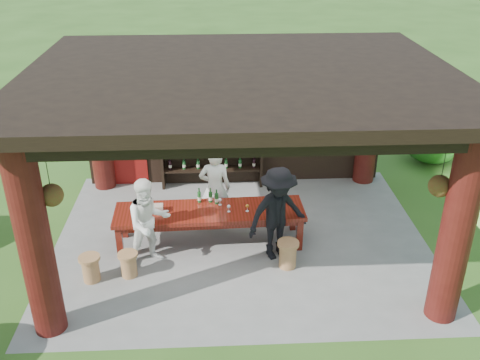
{
  "coord_description": "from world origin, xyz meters",
  "views": [
    {
      "loc": [
        -0.48,
        -9.11,
        5.92
      ],
      "look_at": [
        0.0,
        0.4,
        1.15
      ],
      "focal_mm": 40.0,
      "sensor_mm": 36.0,
      "label": 1
    }
  ],
  "objects_px": {
    "guest_woman": "(149,222)",
    "tasting_table": "(210,215)",
    "wine_shelf": "(212,145)",
    "host": "(215,188)",
    "stool_near_left": "(129,264)",
    "stool_far_left": "(91,268)",
    "guest_man": "(278,214)",
    "napkin_basket": "(156,208)",
    "stool_near_right": "(288,254)"
  },
  "relations": [
    {
      "from": "napkin_basket",
      "to": "stool_near_right",
      "type": "bearing_deg",
      "value": -19.39
    },
    {
      "from": "wine_shelf",
      "to": "napkin_basket",
      "type": "xyz_separation_m",
      "value": [
        -1.08,
        -2.53,
        -0.24
      ]
    },
    {
      "from": "wine_shelf",
      "to": "tasting_table",
      "type": "distance_m",
      "value": 2.56
    },
    {
      "from": "wine_shelf",
      "to": "host",
      "type": "distance_m",
      "value": 1.89
    },
    {
      "from": "tasting_table",
      "to": "stool_far_left",
      "type": "xyz_separation_m",
      "value": [
        -2.13,
        -1.12,
        -0.37
      ]
    },
    {
      "from": "stool_near_left",
      "to": "stool_near_right",
      "type": "bearing_deg",
      "value": 2.63
    },
    {
      "from": "tasting_table",
      "to": "guest_woman",
      "type": "distance_m",
      "value": 1.27
    },
    {
      "from": "host",
      "to": "tasting_table",
      "type": "bearing_deg",
      "value": 82.38
    },
    {
      "from": "stool_near_right",
      "to": "guest_man",
      "type": "height_order",
      "value": "guest_man"
    },
    {
      "from": "stool_near_right",
      "to": "host",
      "type": "distance_m",
      "value": 2.1
    },
    {
      "from": "stool_near_left",
      "to": "host",
      "type": "xyz_separation_m",
      "value": [
        1.59,
        1.65,
        0.63
      ]
    },
    {
      "from": "wine_shelf",
      "to": "host",
      "type": "bearing_deg",
      "value": -88.16
    },
    {
      "from": "host",
      "to": "guest_woman",
      "type": "relative_size",
      "value": 1.04
    },
    {
      "from": "stool_far_left",
      "to": "guest_man",
      "type": "xyz_separation_m",
      "value": [
        3.4,
        0.61,
        0.66
      ]
    },
    {
      "from": "tasting_table",
      "to": "napkin_basket",
      "type": "height_order",
      "value": "napkin_basket"
    },
    {
      "from": "stool_near_left",
      "to": "stool_far_left",
      "type": "bearing_deg",
      "value": -170.51
    },
    {
      "from": "host",
      "to": "napkin_basket",
      "type": "distance_m",
      "value": 1.31
    },
    {
      "from": "tasting_table",
      "to": "stool_near_left",
      "type": "relative_size",
      "value": 7.8
    },
    {
      "from": "stool_near_left",
      "to": "stool_near_right",
      "type": "relative_size",
      "value": 0.9
    },
    {
      "from": "napkin_basket",
      "to": "guest_woman",
      "type": "bearing_deg",
      "value": -98.99
    },
    {
      "from": "guest_man",
      "to": "guest_woman",
      "type": "bearing_deg",
      "value": 158.98
    },
    {
      "from": "guest_man",
      "to": "stool_near_right",
      "type": "bearing_deg",
      "value": -87.83
    },
    {
      "from": "guest_woman",
      "to": "tasting_table",
      "type": "bearing_deg",
      "value": 3.11
    },
    {
      "from": "guest_woman",
      "to": "napkin_basket",
      "type": "bearing_deg",
      "value": 56.8
    },
    {
      "from": "host",
      "to": "napkin_basket",
      "type": "xyz_separation_m",
      "value": [
        -1.14,
        -0.65,
        -0.07
      ]
    },
    {
      "from": "stool_near_left",
      "to": "stool_far_left",
      "type": "xyz_separation_m",
      "value": [
        -0.66,
        -0.11,
        0.02
      ]
    },
    {
      "from": "guest_man",
      "to": "napkin_basket",
      "type": "height_order",
      "value": "guest_man"
    },
    {
      "from": "tasting_table",
      "to": "stool_near_right",
      "type": "relative_size",
      "value": 6.99
    },
    {
      "from": "host",
      "to": "stool_near_right",
      "type": "bearing_deg",
      "value": 133.58
    },
    {
      "from": "wine_shelf",
      "to": "host",
      "type": "xyz_separation_m",
      "value": [
        0.06,
        -1.88,
        -0.17
      ]
    },
    {
      "from": "host",
      "to": "guest_man",
      "type": "height_order",
      "value": "guest_man"
    },
    {
      "from": "stool_near_right",
      "to": "host",
      "type": "bearing_deg",
      "value": 130.99
    },
    {
      "from": "napkin_basket",
      "to": "stool_near_left",
      "type": "bearing_deg",
      "value": -114.16
    },
    {
      "from": "tasting_table",
      "to": "stool_near_left",
      "type": "xyz_separation_m",
      "value": [
        -1.47,
        -1.01,
        -0.38
      ]
    },
    {
      "from": "wine_shelf",
      "to": "host",
      "type": "height_order",
      "value": "wine_shelf"
    },
    {
      "from": "wine_shelf",
      "to": "stool_far_left",
      "type": "height_order",
      "value": "wine_shelf"
    },
    {
      "from": "wine_shelf",
      "to": "stool_far_left",
      "type": "bearing_deg",
      "value": -120.92
    },
    {
      "from": "wine_shelf",
      "to": "stool_near_right",
      "type": "xyz_separation_m",
      "value": [
        1.38,
        -3.4,
        -0.78
      ]
    },
    {
      "from": "wine_shelf",
      "to": "stool_near_right",
      "type": "relative_size",
      "value": 4.52
    },
    {
      "from": "host",
      "to": "stool_near_left",
      "type": "bearing_deg",
      "value": 48.74
    },
    {
      "from": "tasting_table",
      "to": "wine_shelf",
      "type": "bearing_deg",
      "value": 88.75
    },
    {
      "from": "tasting_table",
      "to": "guest_woman",
      "type": "xyz_separation_m",
      "value": [
        -1.11,
        -0.58,
        0.22
      ]
    },
    {
      "from": "stool_near_right",
      "to": "guest_woman",
      "type": "bearing_deg",
      "value": 173.22
    },
    {
      "from": "stool_far_left",
      "to": "napkin_basket",
      "type": "height_order",
      "value": "napkin_basket"
    },
    {
      "from": "wine_shelf",
      "to": "napkin_basket",
      "type": "relative_size",
      "value": 9.23
    },
    {
      "from": "stool_far_left",
      "to": "napkin_basket",
      "type": "xyz_separation_m",
      "value": [
        1.1,
        1.11,
        0.55
      ]
    },
    {
      "from": "stool_far_left",
      "to": "guest_woman",
      "type": "bearing_deg",
      "value": 28.28
    },
    {
      "from": "wine_shelf",
      "to": "stool_near_right",
      "type": "distance_m",
      "value": 3.75
    },
    {
      "from": "stool_far_left",
      "to": "napkin_basket",
      "type": "distance_m",
      "value": 1.66
    },
    {
      "from": "stool_far_left",
      "to": "guest_man",
      "type": "height_order",
      "value": "guest_man"
    }
  ]
}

